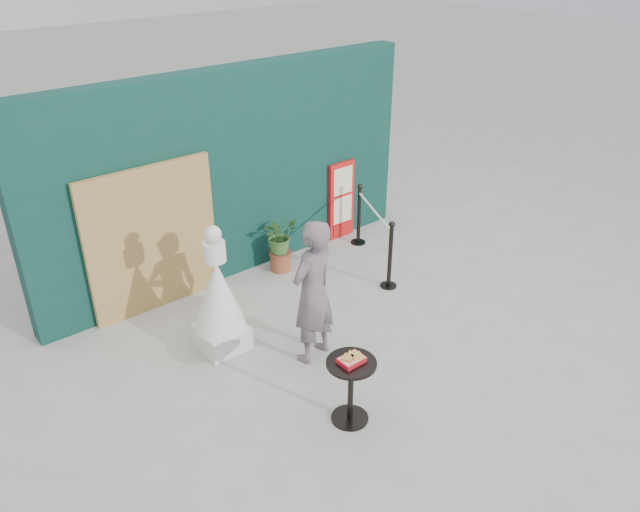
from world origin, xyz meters
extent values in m
plane|color=#ADAAA5|center=(0.00, 0.00, 0.00)|extent=(60.00, 60.00, 0.00)
cube|color=#0A312A|center=(0.00, 3.15, 1.50)|extent=(6.00, 0.30, 3.00)
cube|color=tan|center=(-1.40, 2.94, 1.00)|extent=(1.80, 0.08, 2.00)
imported|color=slate|center=(-0.51, 0.72, 0.90)|extent=(0.74, 0.57, 1.80)
cube|color=red|center=(1.90, 2.96, 0.65)|extent=(0.50, 0.06, 1.30)
cube|color=beige|center=(1.90, 2.92, 1.00)|extent=(0.38, 0.02, 0.45)
cube|color=beige|center=(1.90, 2.92, 0.50)|extent=(0.38, 0.02, 0.45)
cube|color=red|center=(1.90, 2.92, 0.15)|extent=(0.38, 0.02, 0.18)
cube|color=silver|center=(-1.26, 1.58, 0.15)|extent=(0.55, 0.55, 0.30)
cone|color=white|center=(-1.26, 1.58, 0.76)|extent=(0.65, 0.65, 0.91)
cylinder|color=white|center=(-1.26, 1.58, 1.33)|extent=(0.26, 0.26, 0.24)
sphere|color=white|center=(-1.26, 1.58, 1.55)|extent=(0.20, 0.20, 0.20)
cylinder|color=black|center=(-0.90, -0.38, 0.01)|extent=(0.40, 0.40, 0.02)
cylinder|color=black|center=(-0.90, -0.38, 0.36)|extent=(0.06, 0.06, 0.72)
cylinder|color=black|center=(-0.90, -0.38, 0.73)|extent=(0.52, 0.52, 0.03)
cube|color=red|center=(-0.90, -0.38, 0.78)|extent=(0.26, 0.19, 0.05)
cube|color=red|center=(-0.90, -0.38, 0.80)|extent=(0.24, 0.17, 0.00)
cube|color=#CF8B4B|center=(-0.94, -0.37, 0.82)|extent=(0.15, 0.14, 0.02)
cube|color=gold|center=(-0.85, -0.40, 0.82)|extent=(0.13, 0.13, 0.02)
cone|color=#F9F341|center=(-0.88, -0.33, 0.83)|extent=(0.06, 0.06, 0.06)
cylinder|color=#965031|center=(0.45, 2.68, 0.13)|extent=(0.31, 0.31, 0.26)
cylinder|color=brown|center=(0.45, 2.68, 0.28)|extent=(0.34, 0.34, 0.04)
imported|color=#375F29|center=(0.45, 2.68, 0.58)|extent=(0.51, 0.44, 0.57)
cylinder|color=black|center=(1.36, 1.29, 0.01)|extent=(0.24, 0.24, 0.02)
cylinder|color=black|center=(1.36, 1.29, 0.48)|extent=(0.06, 0.06, 0.96)
sphere|color=black|center=(1.36, 1.29, 0.99)|extent=(0.09, 0.09, 0.09)
cylinder|color=black|center=(1.96, 2.59, 0.01)|extent=(0.24, 0.24, 0.02)
cylinder|color=black|center=(1.96, 2.59, 0.48)|extent=(0.06, 0.06, 0.96)
sphere|color=black|center=(1.96, 2.59, 0.99)|extent=(0.09, 0.09, 0.09)
cylinder|color=white|center=(1.66, 1.94, 0.88)|extent=(0.63, 1.31, 0.03)
camera|label=1|loc=(-4.33, -4.05, 4.67)|focal=35.00mm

